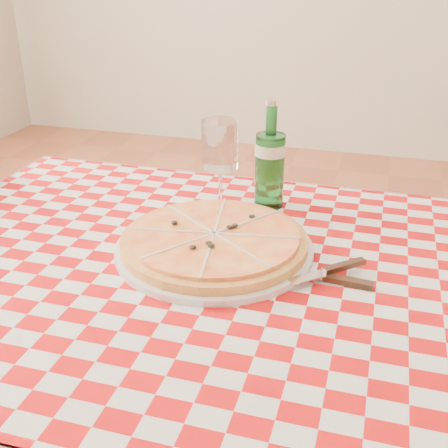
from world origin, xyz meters
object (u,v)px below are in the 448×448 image
object	(u,v)px
pizza_plate	(214,240)
wine_glass	(220,166)
dining_table	(225,316)
water_bottle	(270,155)

from	to	relation	value
pizza_plate	wine_glass	xyz separation A→B (m)	(-0.05, 0.19, 0.07)
wine_glass	dining_table	bearing A→B (deg)	-71.49
dining_table	pizza_plate	distance (m)	0.14
dining_table	wine_glass	xyz separation A→B (m)	(-0.08, 0.25, 0.20)
pizza_plate	wine_glass	distance (m)	0.21
water_bottle	wine_glass	distance (m)	0.11
pizza_plate	wine_glass	world-z (taller)	wine_glass
dining_table	wine_glass	bearing A→B (deg)	108.51
dining_table	water_bottle	bearing A→B (deg)	87.27
water_bottle	pizza_plate	bearing A→B (deg)	-102.62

